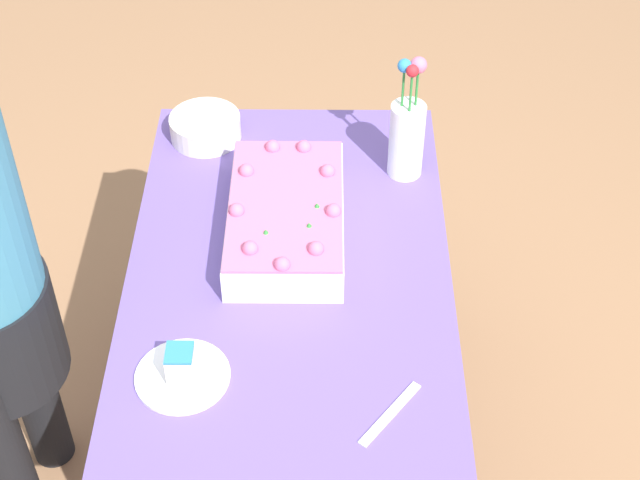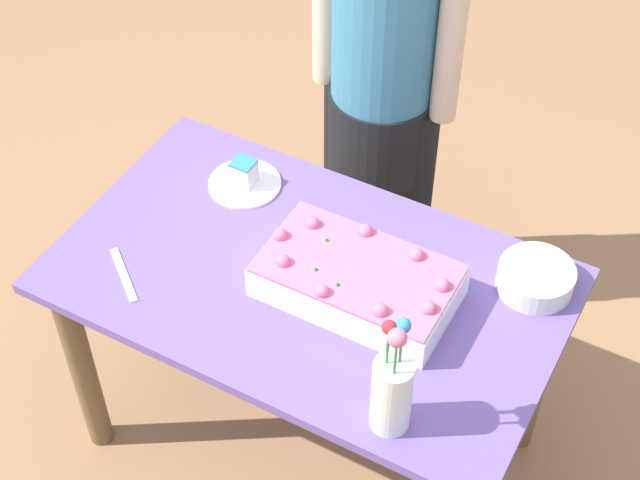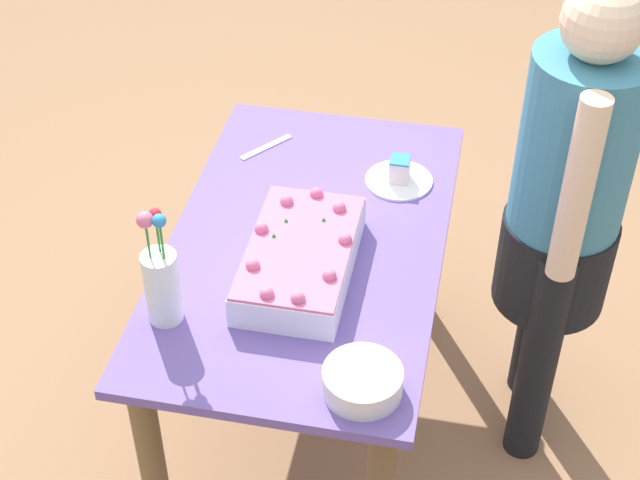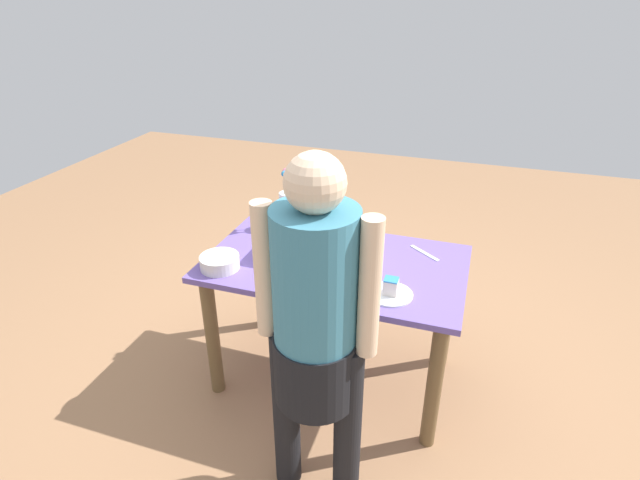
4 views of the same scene
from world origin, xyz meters
The scene contains 7 objects.
ground_plane centered at (0.00, 0.00, 0.00)m, with size 8.00×8.00×0.00m, color #976C4A.
dining_table centered at (0.00, 0.00, 0.59)m, with size 1.25×0.74×0.73m.
sheet_cake centered at (-0.13, -0.01, 0.77)m, with size 0.47×0.27×0.12m.
serving_plate_with_slice centered at (0.31, -0.21, 0.75)m, with size 0.20×0.20×0.08m.
cake_knife centered at (0.40, 0.21, 0.73)m, with size 0.19×0.02×0.00m, color silver.
flower_vase centered at (-0.36, 0.28, 0.84)m, with size 0.09×0.09×0.34m.
fruit_bowl centered at (-0.50, -0.24, 0.76)m, with size 0.19×0.19×0.06m, color silver.
Camera 1 is at (1.59, 0.08, 2.32)m, focal length 55.00 mm.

